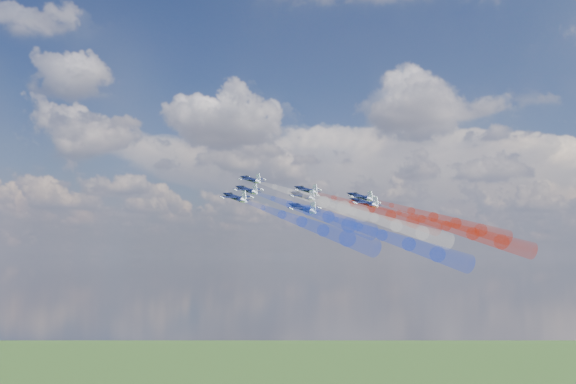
% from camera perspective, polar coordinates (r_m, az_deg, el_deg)
% --- Properties ---
extents(jet_lead, '(14.60, 13.52, 6.56)m').
position_cam_1_polar(jet_lead, '(184.85, -3.44, 1.16)').
color(jet_lead, black).
extents(trail_lead, '(40.13, 23.53, 15.58)m').
position_cam_1_polar(trail_lead, '(163.48, 1.73, -0.45)').
color(trail_lead, white).
extents(jet_inner_left, '(14.60, 13.52, 6.56)m').
position_cam_1_polar(jet_inner_left, '(169.66, -3.80, 0.20)').
color(jet_inner_left, black).
extents(trail_inner_left, '(40.13, 23.53, 15.58)m').
position_cam_1_polar(trail_inner_left, '(148.34, 1.85, -1.70)').
color(trail_inner_left, blue).
extents(jet_inner_right, '(14.60, 13.52, 6.56)m').
position_cam_1_polar(jet_inner_right, '(181.25, 1.70, 0.19)').
color(jet_inner_right, black).
extents(trail_inner_right, '(40.13, 23.53, 15.58)m').
position_cam_1_polar(trail_inner_right, '(161.58, 7.62, -1.56)').
color(trail_inner_right, red).
extents(jet_outer_left, '(14.60, 13.52, 6.56)m').
position_cam_1_polar(jet_outer_left, '(153.34, -4.89, -0.50)').
color(jet_outer_left, black).
extents(trail_outer_left, '(40.13, 23.53, 15.58)m').
position_cam_1_polar(trail_outer_left, '(131.88, 1.30, -2.76)').
color(trail_outer_left, blue).
extents(jet_center_third, '(14.60, 13.52, 6.56)m').
position_cam_1_polar(jet_center_third, '(165.03, 1.35, -0.35)').
color(jet_center_third, black).
extents(trail_center_third, '(40.13, 23.53, 15.58)m').
position_cam_1_polar(trail_center_third, '(145.40, 7.88, -2.37)').
color(trail_center_third, white).
extents(jet_outer_right, '(14.60, 13.52, 6.56)m').
position_cam_1_polar(jet_outer_right, '(180.01, 6.67, -0.42)').
color(jet_outer_right, black).
extents(trail_outer_right, '(40.13, 23.53, 15.58)m').
position_cam_1_polar(trail_outer_right, '(162.10, 13.19, -2.24)').
color(trail_outer_right, red).
extents(jet_rear_left, '(14.60, 13.52, 6.56)m').
position_cam_1_polar(jet_rear_left, '(149.99, 1.38, -1.51)').
color(jet_rear_left, black).
extents(trail_rear_left, '(40.13, 23.53, 15.58)m').
position_cam_1_polar(trail_rear_left, '(130.61, 8.67, -3.93)').
color(trail_rear_left, blue).
extents(jet_rear_right, '(14.60, 13.52, 6.56)m').
position_cam_1_polar(jet_rear_right, '(163.99, 7.06, -0.98)').
color(jet_rear_right, black).
extents(trail_rear_right, '(40.13, 23.53, 15.58)m').
position_cam_1_polar(trail_rear_right, '(146.40, 14.33, -3.06)').
color(trail_rear_right, red).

